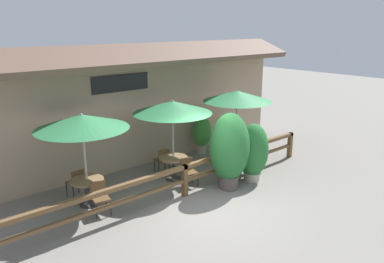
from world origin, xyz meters
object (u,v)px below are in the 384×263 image
(chair_near_wallside, at_px, (76,182))
(chair_middle_streetside, at_px, (189,170))
(chair_far_wallside, at_px, (223,142))
(dining_table_near, at_px, (87,185))
(patio_umbrella_near, at_px, (82,122))
(patio_umbrella_middle, at_px, (173,107))
(chair_far_streetside, at_px, (249,152))
(potted_plant_broad_leaf, at_px, (253,152))
(potted_plant_corner_fern, at_px, (202,133))
(dining_table_middle, at_px, (173,162))
(chair_middle_wallside, at_px, (162,159))
(patio_umbrella_far, at_px, (237,96))
(potted_plant_tall_tropical, at_px, (230,149))
(dining_table_far, at_px, (236,144))
(chair_near_streetside, at_px, (100,196))

(chair_near_wallside, height_order, chair_middle_streetside, same)
(chair_far_wallside, bearing_deg, dining_table_near, 0.34)
(patio_umbrella_near, height_order, patio_umbrella_middle, same)
(chair_middle_streetside, xyz_separation_m, chair_far_streetside, (2.75, -0.05, 0.00))
(chair_near_wallside, bearing_deg, potted_plant_broad_leaf, 147.20)
(patio_umbrella_middle, height_order, potted_plant_corner_fern, patio_umbrella_middle)
(dining_table_middle, relative_size, chair_middle_wallside, 1.06)
(patio_umbrella_far, xyz_separation_m, potted_plant_corner_fern, (-0.46, 1.34, -1.56))
(chair_middle_wallside, height_order, chair_far_streetside, same)
(patio_umbrella_middle, height_order, chair_middle_streetside, patio_umbrella_middle)
(chair_far_streetside, bearing_deg, potted_plant_tall_tropical, -146.52)
(chair_near_wallside, xyz_separation_m, potted_plant_broad_leaf, (4.80, -2.47, 0.48))
(patio_umbrella_near, distance_m, chair_far_wallside, 6.15)
(chair_near_wallside, distance_m, patio_umbrella_middle, 3.57)
(dining_table_far, bearing_deg, chair_near_wallside, 172.12)
(chair_middle_streetside, relative_size, chair_middle_wallside, 1.00)
(chair_near_streetside, xyz_separation_m, potted_plant_broad_leaf, (4.74, -1.15, 0.48))
(chair_middle_streetside, height_order, potted_plant_broad_leaf, potted_plant_broad_leaf)
(dining_table_near, distance_m, potted_plant_tall_tropical, 4.20)
(chair_near_streetside, xyz_separation_m, patio_umbrella_far, (5.75, 0.52, 1.90))
(potted_plant_broad_leaf, relative_size, potted_plant_tall_tropical, 0.79)
(patio_umbrella_far, distance_m, dining_table_far, 1.78)
(patio_umbrella_middle, height_order, potted_plant_tall_tropical, patio_umbrella_middle)
(dining_table_middle, relative_size, chair_far_wallside, 1.06)
(patio_umbrella_far, height_order, potted_plant_corner_fern, patio_umbrella_far)
(chair_middle_wallside, bearing_deg, chair_far_wallside, -166.08)
(chair_near_streetside, distance_m, dining_table_far, 5.78)
(chair_near_streetside, bearing_deg, patio_umbrella_middle, 20.89)
(dining_table_near, bearing_deg, chair_near_wallside, 92.34)
(dining_table_near, xyz_separation_m, chair_near_streetside, (0.03, -0.66, -0.12))
(patio_umbrella_middle, bearing_deg, dining_table_far, -0.51)
(chair_middle_streetside, xyz_separation_m, dining_table_far, (2.81, 0.65, 0.12))
(chair_near_streetside, height_order, dining_table_middle, chair_near_streetside)
(chair_near_wallside, bearing_deg, potted_plant_corner_fern, -179.81)
(chair_middle_streetside, relative_size, potted_plant_broad_leaf, 0.46)
(potted_plant_tall_tropical, bearing_deg, patio_umbrella_middle, 117.99)
(chair_near_streetside, bearing_deg, patio_umbrella_near, 103.02)
(chair_middle_streetside, bearing_deg, dining_table_near, 177.55)
(dining_table_far, bearing_deg, chair_far_wallside, 86.98)
(chair_middle_wallside, xyz_separation_m, chair_far_wallside, (2.86, 0.00, 0.00))
(dining_table_near, xyz_separation_m, chair_far_wallside, (5.82, 0.56, -0.12))
(dining_table_middle, distance_m, patio_umbrella_far, 3.39)
(chair_far_wallside, bearing_deg, potted_plant_corner_fern, -57.66)
(patio_umbrella_middle, relative_size, chair_middle_streetside, 3.03)
(dining_table_middle, relative_size, potted_plant_corner_fern, 0.62)
(chair_middle_wallside, height_order, potted_plant_tall_tropical, potted_plant_tall_tropical)
(potted_plant_corner_fern, bearing_deg, chair_far_streetside, -79.21)
(chair_middle_streetside, distance_m, potted_plant_tall_tropical, 1.45)
(potted_plant_broad_leaf, bearing_deg, chair_far_wallside, 66.10)
(dining_table_near, xyz_separation_m, chair_middle_streetside, (2.97, -0.79, -0.12))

